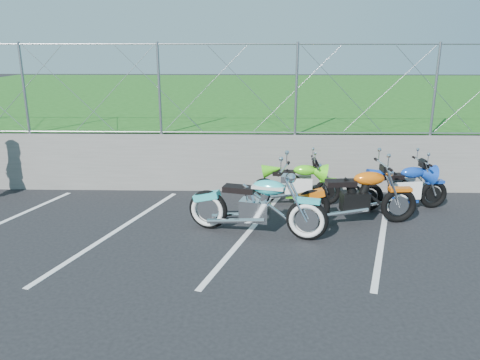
{
  "coord_description": "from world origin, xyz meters",
  "views": [
    {
      "loc": [
        0.02,
        -6.85,
        3.28
      ],
      "look_at": [
        -0.18,
        1.3,
        0.88
      ],
      "focal_mm": 35.0,
      "sensor_mm": 36.0,
      "label": 1
    }
  ],
  "objects_px": {
    "cruiser_turquoise": "(258,207)",
    "sportbike_green": "(297,185)",
    "sportbike_blue": "(403,189)",
    "naked_orange": "(358,198)"
  },
  "relations": [
    {
      "from": "cruiser_turquoise",
      "to": "sportbike_blue",
      "type": "xyz_separation_m",
      "value": [
        2.97,
        1.37,
        -0.07
      ]
    },
    {
      "from": "naked_orange",
      "to": "sportbike_blue",
      "type": "height_order",
      "value": "naked_orange"
    },
    {
      "from": "sportbike_green",
      "to": "cruiser_turquoise",
      "type": "bearing_deg",
      "value": -115.79
    },
    {
      "from": "sportbike_green",
      "to": "sportbike_blue",
      "type": "height_order",
      "value": "sportbike_blue"
    },
    {
      "from": "cruiser_turquoise",
      "to": "sportbike_blue",
      "type": "distance_m",
      "value": 3.27
    },
    {
      "from": "cruiser_turquoise",
      "to": "sportbike_blue",
      "type": "relative_size",
      "value": 1.27
    },
    {
      "from": "cruiser_turquoise",
      "to": "sportbike_green",
      "type": "bearing_deg",
      "value": 78.08
    },
    {
      "from": "sportbike_green",
      "to": "sportbike_blue",
      "type": "bearing_deg",
      "value": -5.68
    },
    {
      "from": "cruiser_turquoise",
      "to": "sportbike_green",
      "type": "xyz_separation_m",
      "value": [
        0.84,
        1.64,
        -0.08
      ]
    },
    {
      "from": "cruiser_turquoise",
      "to": "sportbike_green",
      "type": "relative_size",
      "value": 1.31
    }
  ]
}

